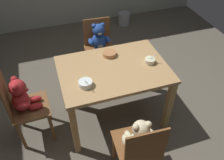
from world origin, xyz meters
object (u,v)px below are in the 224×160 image
object	(u,v)px
dining_table	(113,77)
teddy_chair_near_front	(139,142)
metal_pail	(124,19)
porridge_bowl_white_near_left	(85,83)
porridge_bowl_terracotta_far_center	(109,54)
teddy_chair_far_center	(99,43)
porridge_bowl_cream_near_right	(150,61)
teddy_chair_near_left	(22,100)

from	to	relation	value
dining_table	teddy_chair_near_front	bearing A→B (deg)	-92.18
teddy_chair_near_front	metal_pail	size ratio (longest dim) A/B	3.59
porridge_bowl_white_near_left	porridge_bowl_terracotta_far_center	distance (m)	0.55
teddy_chair_far_center	porridge_bowl_terracotta_far_center	bearing A→B (deg)	0.23
dining_table	porridge_bowl_white_near_left	distance (m)	0.41
teddy_chair_far_center	metal_pail	world-z (taller)	teddy_chair_far_center
porridge_bowl_cream_near_right	porridge_bowl_white_near_left	xyz separation A→B (m)	(-0.75, -0.14, 0.00)
teddy_chair_near_left	porridge_bowl_white_near_left	distance (m)	0.69
porridge_bowl_white_near_left	metal_pail	bearing A→B (deg)	61.16
teddy_chair_near_left	metal_pail	distance (m)	2.90
porridge_bowl_terracotta_far_center	dining_table	bearing A→B (deg)	-97.34
teddy_chair_far_center	teddy_chair_near_front	world-z (taller)	teddy_chair_near_front
teddy_chair_near_left	porridge_bowl_cream_near_right	world-z (taller)	teddy_chair_near_left
teddy_chair_near_front	porridge_bowl_white_near_left	bearing A→B (deg)	29.05
porridge_bowl_terracotta_far_center	teddy_chair_near_left	bearing A→B (deg)	-167.37
teddy_chair_near_front	porridge_bowl_terracotta_far_center	xyz separation A→B (m)	(0.06, 1.04, 0.22)
dining_table	teddy_chair_near_front	size ratio (longest dim) A/B	1.33
teddy_chair_near_left	porridge_bowl_white_near_left	world-z (taller)	teddy_chair_near_left
teddy_chair_far_center	teddy_chair_near_front	xyz separation A→B (m)	(-0.09, -1.61, -0.01)
teddy_chair_far_center	metal_pail	distance (m)	1.66
porridge_bowl_terracotta_far_center	metal_pail	distance (m)	2.22
porridge_bowl_cream_near_right	metal_pail	world-z (taller)	porridge_bowl_cream_near_right
porridge_bowl_white_near_left	teddy_chair_near_left	bearing A→B (deg)	164.09
porridge_bowl_cream_near_right	teddy_chair_near_front	bearing A→B (deg)	-119.39
dining_table	teddy_chair_near_left	xyz separation A→B (m)	(-0.97, 0.01, -0.07)
dining_table	teddy_chair_near_front	distance (m)	0.81
teddy_chair_near_front	porridge_bowl_white_near_left	world-z (taller)	porridge_bowl_white_near_left
teddy_chair_near_left	metal_pail	bearing A→B (deg)	46.43
teddy_chair_near_front	porridge_bowl_white_near_left	size ratio (longest dim) A/B	5.93
dining_table	porridge_bowl_cream_near_right	bearing A→B (deg)	-4.26
porridge_bowl_terracotta_far_center	metal_pail	bearing A→B (deg)	64.69
dining_table	porridge_bowl_terracotta_far_center	distance (m)	0.28
teddy_chair_near_front	porridge_bowl_cream_near_right	world-z (taller)	teddy_chair_near_front
teddy_chair_far_center	porridge_bowl_terracotta_far_center	xyz separation A→B (m)	(-0.03, -0.57, 0.21)
porridge_bowl_terracotta_far_center	metal_pail	world-z (taller)	porridge_bowl_terracotta_far_center
dining_table	metal_pail	xyz separation A→B (m)	(0.94, 2.15, -0.51)
porridge_bowl_terracotta_far_center	metal_pail	size ratio (longest dim) A/B	0.63
teddy_chair_near_front	porridge_bowl_terracotta_far_center	size ratio (longest dim) A/B	5.67
porridge_bowl_cream_near_right	porridge_bowl_white_near_left	world-z (taller)	porridge_bowl_white_near_left
dining_table	porridge_bowl_white_near_left	bearing A→B (deg)	-153.49
teddy_chair_far_center	teddy_chair_near_front	bearing A→B (deg)	0.26
teddy_chair_far_center	porridge_bowl_cream_near_right	size ratio (longest dim) A/B	6.94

